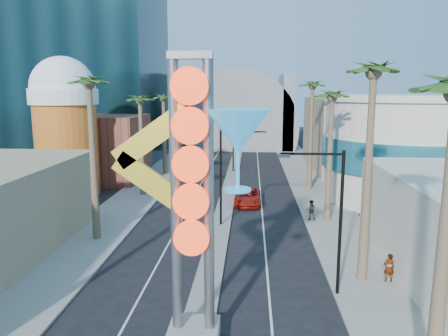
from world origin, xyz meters
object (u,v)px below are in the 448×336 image
pedestrian_a (389,268)px  red_pickup (248,197)px  pedestrian_b (311,210)px  neon_sign (211,182)px

pedestrian_a → red_pickup: bearing=-64.2°
red_pickup → pedestrian_b: size_ratio=3.12×
red_pickup → pedestrian_a: bearing=-64.2°
red_pickup → pedestrian_b: (5.41, -5.39, 0.27)m
pedestrian_a → pedestrian_b: size_ratio=0.96×
neon_sign → red_pickup: size_ratio=2.31×
neon_sign → red_pickup: bearing=86.9°
red_pickup → pedestrian_b: 7.64m
pedestrian_b → pedestrian_a: bearing=104.6°
red_pickup → pedestrian_a: 19.24m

